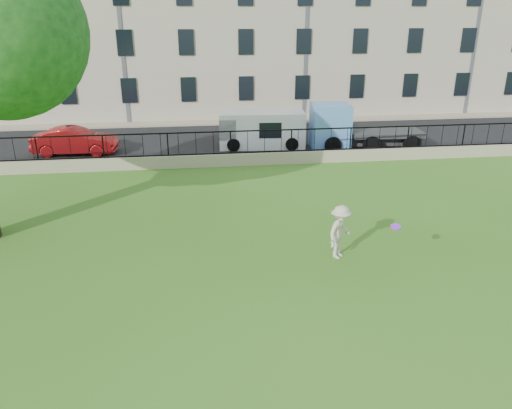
{
  "coord_description": "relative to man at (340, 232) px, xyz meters",
  "views": [
    {
      "loc": [
        -1.81,
        -11.53,
        7.13
      ],
      "look_at": [
        0.14,
        3.5,
        1.21
      ],
      "focal_mm": 35.0,
      "sensor_mm": 36.0,
      "label": 1
    }
  ],
  "objects": [
    {
      "name": "iron_railing",
      "position": [
        -2.5,
        10.18,
        0.3
      ],
      "size": [
        50.0,
        0.05,
        1.13
      ],
      "color": "black",
      "rests_on": "retaining_wall"
    },
    {
      "name": "red_sedan",
      "position": [
        -10.46,
        13.28,
        -0.14
      ],
      "size": [
        4.39,
        1.77,
        1.42
      ],
      "primitive_type": "imported",
      "rotation": [
        0.0,
        0.0,
        1.51
      ],
      "color": "#A41417",
      "rests_on": "street"
    },
    {
      "name": "sidewalk",
      "position": [
        -2.5,
        20.08,
        -0.79
      ],
      "size": [
        60.0,
        1.4,
        0.12
      ],
      "primitive_type": "cube",
      "color": "tan",
      "rests_on": "ground"
    },
    {
      "name": "ground",
      "position": [
        -2.5,
        -1.82,
        -0.85
      ],
      "size": [
        120.0,
        120.0,
        0.0
      ],
      "primitive_type": "plane",
      "color": "#356818",
      "rests_on": "ground"
    },
    {
      "name": "retaining_wall",
      "position": [
        -2.5,
        10.18,
        -0.55
      ],
      "size": [
        50.0,
        0.4,
        0.6
      ],
      "primitive_type": "cube",
      "color": "tan",
      "rests_on": "ground"
    },
    {
      "name": "street",
      "position": [
        -2.5,
        14.88,
        -0.84
      ],
      "size": [
        60.0,
        9.0,
        0.01
      ],
      "primitive_type": "cube",
      "color": "black",
      "rests_on": "ground"
    },
    {
      "name": "frisbee",
      "position": [
        1.07,
        -1.5,
        0.77
      ],
      "size": [
        0.35,
        0.35,
        0.12
      ],
      "primitive_type": "cylinder",
      "rotation": [
        0.21,
        -0.14,
        0.37
      ],
      "color": "#9C29EC"
    },
    {
      "name": "blue_truck",
      "position": [
        5.02,
        12.58,
        0.37
      ],
      "size": [
        5.91,
        2.41,
        2.43
      ],
      "primitive_type": "cube",
      "rotation": [
        0.0,
        0.0,
        -0.06
      ],
      "color": "#6098E1",
      "rests_on": "street"
    },
    {
      "name": "man",
      "position": [
        0.0,
        0.0,
        0.0
      ],
      "size": [
        1.22,
        1.22,
        1.7
      ],
      "primitive_type": "imported",
      "rotation": [
        0.0,
        0.0,
        0.8
      ],
      "color": "beige",
      "rests_on": "ground"
    },
    {
      "name": "white_van",
      "position": [
        -0.5,
        13.58,
        0.13
      ],
      "size": [
        4.77,
        2.12,
        1.96
      ],
      "primitive_type": "cube",
      "rotation": [
        0.0,
        0.0,
        -0.06
      ],
      "color": "white",
      "rests_on": "street"
    },
    {
      "name": "building_row",
      "position": [
        -2.5,
        25.74,
        6.07
      ],
      "size": [
        56.4,
        10.4,
        13.8
      ],
      "color": "#BAAF94",
      "rests_on": "ground"
    }
  ]
}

